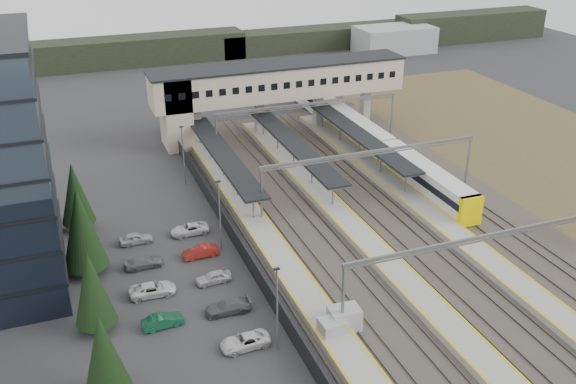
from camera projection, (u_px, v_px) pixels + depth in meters
name	position (u px, v px, depth m)	size (l,w,h in m)	color
ground	(326.00, 282.00, 63.88)	(220.00, 220.00, 0.00)	#2B2B2D
conifer_row	(96.00, 309.00, 51.52)	(4.42, 49.82, 9.50)	black
car_park	(213.00, 348.00, 53.74)	(10.55, 44.47, 1.28)	#ABABAF
lampposts	(244.00, 253.00, 60.52)	(0.50, 53.25, 8.07)	slate
fence	(248.00, 260.00, 65.60)	(0.08, 90.00, 2.00)	#26282B
relay_cabin_near	(344.00, 319.00, 56.43)	(2.81, 2.13, 2.26)	#97999C
relay_cabin_far	(332.00, 330.00, 55.27)	(2.28, 1.93, 2.03)	#97999C
rail_corridor	(385.00, 239.00, 70.95)	(34.00, 90.00, 0.92)	#39352C
canopies	(294.00, 144.00, 87.24)	(23.10, 30.00, 3.28)	black
footbridge	(263.00, 86.00, 98.42)	(40.40, 6.40, 11.20)	#B8AC91
gantries	(420.00, 197.00, 67.66)	(28.40, 62.28, 7.17)	slate
train	(357.00, 130.00, 97.87)	(2.84, 59.39, 3.58)	silver
treeline_far	(260.00, 44.00, 148.19)	(170.00, 19.00, 7.00)	black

